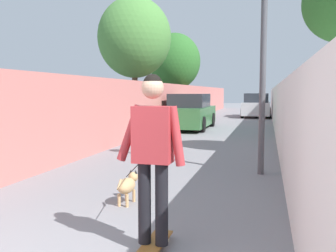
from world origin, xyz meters
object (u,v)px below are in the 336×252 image
tree_left_near (134,38)px  lamp_post (264,12)px  skateboard (153,245)px  dog (128,185)px  tree_left_far (175,62)px  person_skateboarder (153,146)px  car_near (190,113)px  car_far (256,106)px

tree_left_near → lamp_post: 9.36m
tree_left_near → skateboard: bearing=-159.2°
tree_left_near → skateboard: 12.99m
dog → tree_left_near: bearing=19.4°
tree_left_far → lamp_post: bearing=-159.3°
skateboard → person_skateboarder: person_skateboarder is taller
tree_left_far → skateboard: size_ratio=6.23×
lamp_post → car_near: 9.52m
car_far → car_near: bearing=163.5°
car_near → person_skateboarder: bearing=-170.0°
skateboard → dog: bearing=29.7°
tree_left_near → tree_left_far: tree_left_near is taller
tree_left_near → dog: tree_left_near is taller
person_skateboarder → dog: person_skateboarder is taller
tree_left_far → dog: tree_left_far is taller
person_skateboarder → car_near: size_ratio=0.39×
lamp_post → skateboard: lamp_post is taller
lamp_post → car_near: size_ratio=1.06×
skateboard → car_far: (21.46, -0.38, 0.65)m
car_far → dog: bearing=176.5°
tree_left_far → tree_left_near: bearing=177.5°
skateboard → dog: (1.48, 0.84, 0.21)m
lamp_post → tree_left_near: bearing=35.3°
tree_left_far → person_skateboarder: tree_left_far is taller
car_near → car_far: same height
car_near → car_far: size_ratio=1.10×
tree_left_near → person_skateboarder: 12.73m
tree_left_far → dog: size_ratio=2.78×
skateboard → car_near: car_near is taller
skateboard → car_far: bearing=-1.0°
person_skateboarder → dog: (1.48, 0.84, -0.81)m
lamp_post → person_skateboarder: 4.59m
car_near → car_far: (8.83, -2.61, -0.00)m
skateboard → dog: 1.72m
tree_left_far → lamp_post: tree_left_far is taller
person_skateboarder → car_far: size_ratio=0.43×
car_near → car_far: bearing=-16.5°
skateboard → car_far: 21.47m
lamp_post → car_far: (17.46, 0.60, -2.41)m
dog → tree_left_far: bearing=11.6°
tree_left_near → car_near: bearing=-64.9°
person_skateboarder → car_far: bearing=-1.0°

